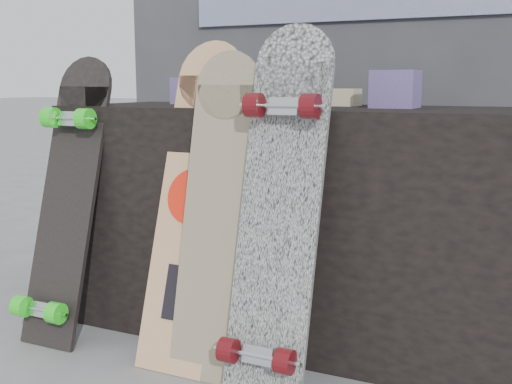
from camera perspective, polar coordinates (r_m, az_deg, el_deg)
The scene contains 9 objects.
vendor_table at distance 2.27m, azimuth 3.19°, elevation -2.55°, with size 1.60×0.60×0.80m, color black.
booth at distance 3.03m, azimuth 9.67°, elevation 13.73°, with size 2.40×0.22×2.20m.
merch_box_purple at distance 2.50m, azimuth -5.18°, elevation 8.94°, with size 0.18×0.12×0.10m, color #493064.
merch_box_small at distance 2.14m, azimuth 12.29°, elevation 8.92°, with size 0.14×0.14×0.12m, color #493064.
merch_box_flat at distance 2.32m, azimuth 6.41°, elevation 8.38°, with size 0.22×0.10×0.06m, color #D1B78C.
longboard_geisha at distance 2.04m, azimuth -5.51°, elevation -0.03°, with size 0.24×0.34×1.02m.
longboard_celtic at distance 1.94m, azimuth -3.50°, elevation -0.99°, with size 0.21×0.24×0.98m.
longboard_cascadia at distance 1.81m, azimuth 2.05°, elevation -1.01°, with size 0.24×0.33×1.05m.
skateboard_dark at distance 2.30m, azimuth -16.49°, elevation -0.19°, with size 0.22×0.35×0.97m.
Camera 1 is at (0.85, -1.55, 0.88)m, focal length 45.00 mm.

